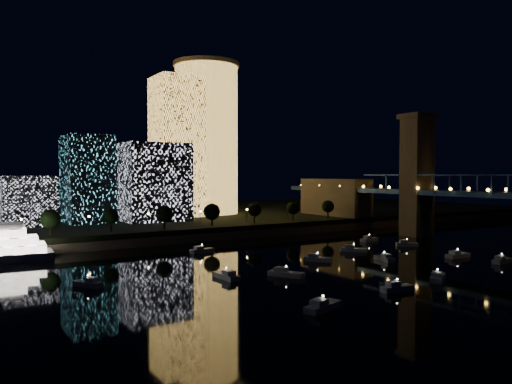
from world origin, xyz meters
TOP-DOWN VIEW (x-y plane):
  - ground at (0.00, 0.00)m, footprint 520.00×520.00m
  - far_bank at (0.00, 160.00)m, footprint 420.00×160.00m
  - seawall at (0.00, 82.00)m, footprint 420.00×6.00m
  - tower_cylindrical at (16.32, 144.20)m, footprint 34.00×34.00m
  - tower_rectangular at (-3.67, 136.88)m, footprint 21.04×21.04m
  - midrise_blocks at (-51.41, 123.27)m, footprint 119.34×36.30m
  - motorboats at (-6.46, 15.24)m, footprint 117.05×78.12m
  - esplanade_trees at (-34.84, 88.00)m, footprint 166.05×6.62m
  - street_lamps at (-34.00, 94.00)m, footprint 132.70×0.70m

SIDE VIEW (x-z plane):
  - ground at x=0.00m, z-range 0.00..0.00m
  - motorboats at x=-6.46m, z-range -0.58..2.20m
  - seawall at x=0.00m, z-range 0.00..3.00m
  - far_bank at x=0.00m, z-range 0.00..5.00m
  - street_lamps at x=-34.00m, z-range 6.20..11.85m
  - esplanade_trees at x=-34.84m, z-range 6.07..14.87m
  - midrise_blocks at x=-51.41m, z-range 2.40..38.90m
  - tower_rectangular at x=-3.67m, z-range 5.00..71.93m
  - tower_cylindrical at x=16.32m, z-range 5.13..82.52m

